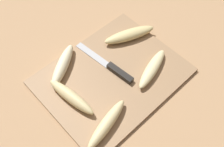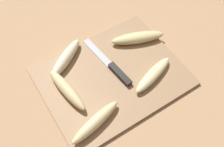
{
  "view_description": "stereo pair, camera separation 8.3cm",
  "coord_description": "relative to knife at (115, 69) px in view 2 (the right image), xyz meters",
  "views": [
    {
      "loc": [
        -0.31,
        -0.33,
        0.72
      ],
      "look_at": [
        0.0,
        0.0,
        0.02
      ],
      "focal_mm": 42.0,
      "sensor_mm": 36.0,
      "label": 1
    },
    {
      "loc": [
        -0.24,
        -0.38,
        0.72
      ],
      "look_at": [
        0.0,
        0.0,
        0.02
      ],
      "focal_mm": 42.0,
      "sensor_mm": 36.0,
      "label": 2
    }
  ],
  "objects": [
    {
      "name": "ground_plane",
      "position": [
        -0.02,
        -0.01,
        -0.02
      ],
      "size": [
        4.0,
        4.0,
        0.0
      ],
      "primitive_type": "plane",
      "color": "tan"
    },
    {
      "name": "cutting_board",
      "position": [
        -0.02,
        -0.01,
        -0.01
      ],
      "size": [
        0.44,
        0.35,
        0.01
      ],
      "color": "#997551",
      "rests_on": "ground_plane"
    },
    {
      "name": "knife",
      "position": [
        0.0,
        0.0,
        0.0
      ],
      "size": [
        0.05,
        0.24,
        0.02
      ],
      "rotation": [
        0.0,
        0.0,
        0.1
      ],
      "color": "black",
      "rests_on": "cutting_board"
    },
    {
      "name": "banana_ripe_center",
      "position": [
        -0.15,
        -0.13,
        0.01
      ],
      "size": [
        0.18,
        0.07,
        0.04
      ],
      "rotation": [
        0.0,
        0.0,
        1.8
      ],
      "color": "beige",
      "rests_on": "cutting_board"
    },
    {
      "name": "banana_mellow_near",
      "position": [
        -0.17,
        0.01,
        0.01
      ],
      "size": [
        0.06,
        0.18,
        0.04
      ],
      "rotation": [
        0.0,
        0.0,
        3.28
      ],
      "color": "beige",
      "rests_on": "cutting_board"
    },
    {
      "name": "banana_soft_right",
      "position": [
        0.09,
        -0.09,
        0.01
      ],
      "size": [
        0.17,
        0.08,
        0.03
      ],
      "rotation": [
        0.0,
        0.0,
        1.86
      ],
      "color": "beige",
      "rests_on": "cutting_board"
    },
    {
      "name": "banana_spotted_left",
      "position": [
        0.13,
        0.06,
        0.01
      ],
      "size": [
        0.19,
        0.11,
        0.03
      ],
      "rotation": [
        0.0,
        0.0,
        1.2
      ],
      "color": "#DBC684",
      "rests_on": "cutting_board"
    },
    {
      "name": "banana_bright_far",
      "position": [
        -0.12,
        0.12,
        0.01
      ],
      "size": [
        0.16,
        0.12,
        0.04
      ],
      "rotation": [
        0.0,
        0.0,
        5.28
      ],
      "color": "beige",
      "rests_on": "cutting_board"
    }
  ]
}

